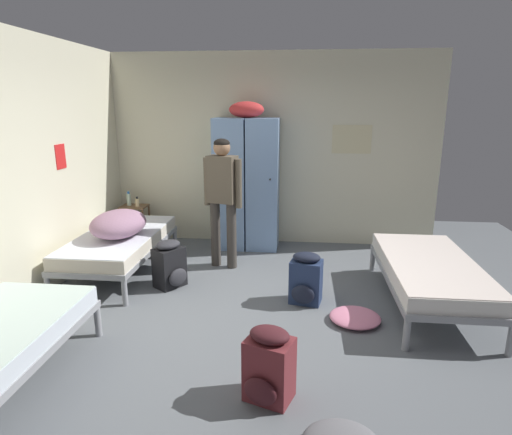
{
  "coord_description": "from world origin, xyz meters",
  "views": [
    {
      "loc": [
        0.43,
        -3.87,
        2.04
      ],
      "look_at": [
        0.0,
        0.25,
        0.95
      ],
      "focal_mm": 30.4,
      "sensor_mm": 36.0,
      "label": 1
    }
  ],
  "objects": [
    {
      "name": "backpack_maroon",
      "position": [
        0.24,
        -1.21,
        0.26
      ],
      "size": [
        0.38,
        0.4,
        0.55
      ],
      "color": "maroon",
      "rests_on": "ground_plane"
    },
    {
      "name": "person_traveler",
      "position": [
        -0.53,
        1.34,
        0.99
      ],
      "size": [
        0.5,
        0.3,
        1.63
      ],
      "color": "#3D3833",
      "rests_on": "ground_plane"
    },
    {
      "name": "ground_plane",
      "position": [
        0.0,
        0.0,
        0.0
      ],
      "size": [
        7.85,
        7.85,
        0.0
      ],
      "primitive_type": "plane",
      "color": "slate"
    },
    {
      "name": "water_bottle",
      "position": [
        -2.1,
        2.2,
        0.66
      ],
      "size": [
        0.06,
        0.06,
        0.21
      ],
      "color": "silver",
      "rests_on": "shelf_unit"
    },
    {
      "name": "room_backdrop",
      "position": [
        -1.19,
        1.23,
        1.38
      ],
      "size": [
        4.77,
        4.96,
        2.75
      ],
      "color": "beige",
      "rests_on": "ground_plane"
    },
    {
      "name": "shelf_unit",
      "position": [
        -2.02,
        2.18,
        0.35
      ],
      "size": [
        0.38,
        0.3,
        0.57
      ],
      "color": "brown",
      "rests_on": "ground_plane"
    },
    {
      "name": "backpack_black",
      "position": [
        -1.03,
        0.64,
        0.26
      ],
      "size": [
        0.41,
        0.41,
        0.55
      ],
      "color": "black",
      "rests_on": "ground_plane"
    },
    {
      "name": "backpack_navy",
      "position": [
        0.51,
        0.38,
        0.26
      ],
      "size": [
        0.36,
        0.38,
        0.55
      ],
      "color": "navy",
      "rests_on": "ground_plane"
    },
    {
      "name": "lotion_bottle",
      "position": [
        -1.95,
        2.14,
        0.63
      ],
      "size": [
        0.06,
        0.06,
        0.15
      ],
      "color": "beige",
      "rests_on": "shelf_unit"
    },
    {
      "name": "bed_left_rear",
      "position": [
        -1.77,
        1.03,
        0.38
      ],
      "size": [
        0.9,
        1.9,
        0.49
      ],
      "color": "gray",
      "rests_on": "ground_plane"
    },
    {
      "name": "bedding_heap",
      "position": [
        -1.73,
        0.93,
        0.65
      ],
      "size": [
        0.62,
        0.83,
        0.31
      ],
      "color": "gray",
      "rests_on": "bed_left_rear"
    },
    {
      "name": "clothes_pile_pink",
      "position": [
        0.99,
        -0.0,
        0.05
      ],
      "size": [
        0.49,
        0.47,
        0.09
      ],
      "color": "pink",
      "rests_on": "ground_plane"
    },
    {
      "name": "locker_bank",
      "position": [
        -0.33,
        2.17,
        0.97
      ],
      "size": [
        0.9,
        0.55,
        2.07
      ],
      "color": "#7A9ECC",
      "rests_on": "ground_plane"
    },
    {
      "name": "bed_right",
      "position": [
        1.77,
        0.46,
        0.38
      ],
      "size": [
        0.9,
        1.9,
        0.49
      ],
      "color": "gray",
      "rests_on": "ground_plane"
    }
  ]
}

